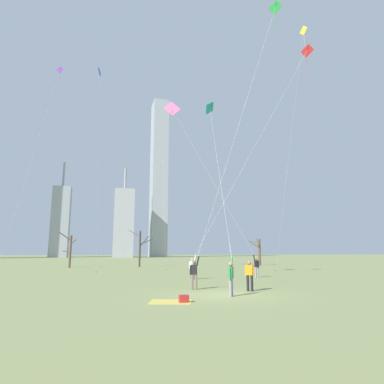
{
  "coord_description": "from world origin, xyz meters",
  "views": [
    {
      "loc": [
        -5.93,
        -16.16,
        2.13
      ],
      "look_at": [
        0.0,
        6.0,
        6.26
      ],
      "focal_mm": 30.99,
      "sensor_mm": 36.0,
      "label": 1
    }
  ],
  "objects_px": {
    "kite_flyer_foreground_right_red": "(216,223)",
    "bare_tree_far_right_edge": "(140,247)",
    "kite_flyer_midfield_right_pink": "(236,227)",
    "bare_tree_right_of_center": "(70,250)",
    "distant_kite_drifting_right_yellow": "(301,54)",
    "distant_kite_high_overhead_white": "(162,171)",
    "bystander_strolling_midfield": "(250,274)",
    "kite_flyer_far_back_teal": "(224,219)",
    "bare_tree_rightmost": "(259,251)",
    "distant_kite_low_near_trees_blue": "(99,94)",
    "kite_flyer_midfield_left_green": "(206,233)",
    "distant_kite_drifting_left_purple": "(53,92)",
    "picnic_spot": "(178,300)"
  },
  "relations": [
    {
      "from": "kite_flyer_midfield_right_pink",
      "to": "distant_kite_drifting_left_purple",
      "type": "xyz_separation_m",
      "value": [
        -17.92,
        16.69,
        18.13
      ]
    },
    {
      "from": "distant_kite_drifting_left_purple",
      "to": "bystander_strolling_midfield",
      "type": "bearing_deg",
      "value": -59.78
    },
    {
      "from": "bare_tree_far_right_edge",
      "to": "bare_tree_right_of_center",
      "type": "xyz_separation_m",
      "value": [
        -9.43,
        -0.57,
        -0.37
      ]
    },
    {
      "from": "kite_flyer_far_back_teal",
      "to": "distant_kite_low_near_trees_blue",
      "type": "relative_size",
      "value": 0.76
    },
    {
      "from": "kite_flyer_foreground_right_red",
      "to": "bare_tree_far_right_edge",
      "type": "distance_m",
      "value": 23.3
    },
    {
      "from": "kite_flyer_midfield_left_green",
      "to": "bare_tree_rightmost",
      "type": "distance_m",
      "value": 35.19
    },
    {
      "from": "kite_flyer_far_back_teal",
      "to": "bystander_strolling_midfield",
      "type": "distance_m",
      "value": 3.34
    },
    {
      "from": "kite_flyer_midfield_right_pink",
      "to": "bystander_strolling_midfield",
      "type": "xyz_separation_m",
      "value": [
        -2.97,
        -8.99,
        -3.25
      ]
    },
    {
      "from": "distant_kite_low_near_trees_blue",
      "to": "kite_flyer_midfield_right_pink",
      "type": "bearing_deg",
      "value": -26.85
    },
    {
      "from": "kite_flyer_midfield_left_green",
      "to": "bare_tree_rightmost",
      "type": "xyz_separation_m",
      "value": [
        18.22,
        30.09,
        -0.92
      ]
    },
    {
      "from": "distant_kite_drifting_left_purple",
      "to": "distant_kite_low_near_trees_blue",
      "type": "height_order",
      "value": "distant_kite_drifting_left_purple"
    },
    {
      "from": "distant_kite_drifting_right_yellow",
      "to": "bare_tree_rightmost",
      "type": "bearing_deg",
      "value": 80.43
    },
    {
      "from": "picnic_spot",
      "to": "bare_tree_rightmost",
      "type": "distance_m",
      "value": 40.31
    },
    {
      "from": "kite_flyer_midfield_left_green",
      "to": "bare_tree_rightmost",
      "type": "relative_size",
      "value": 4.55
    },
    {
      "from": "kite_flyer_midfield_right_pink",
      "to": "bare_tree_right_of_center",
      "type": "xyz_separation_m",
      "value": [
        -15.04,
        21.46,
        -1.78
      ]
    },
    {
      "from": "distant_kite_high_overhead_white",
      "to": "bystander_strolling_midfield",
      "type": "bearing_deg",
      "value": -89.38
    },
    {
      "from": "kite_flyer_far_back_teal",
      "to": "kite_flyer_midfield_left_green",
      "type": "bearing_deg",
      "value": 133.66
    },
    {
      "from": "bare_tree_far_right_edge",
      "to": "bare_tree_rightmost",
      "type": "bearing_deg",
      "value": 1.65
    },
    {
      "from": "distant_kite_drifting_left_purple",
      "to": "picnic_spot",
      "type": "distance_m",
      "value": 37.6
    },
    {
      "from": "kite_flyer_midfield_left_green",
      "to": "distant_kite_low_near_trees_blue",
      "type": "bearing_deg",
      "value": 116.96
    },
    {
      "from": "kite_flyer_midfield_left_green",
      "to": "bare_tree_right_of_center",
      "type": "xyz_separation_m",
      "value": [
        -10.05,
        28.98,
        -0.8
      ]
    },
    {
      "from": "kite_flyer_foreground_right_red",
      "to": "kite_flyer_far_back_teal",
      "type": "relative_size",
      "value": 1.37
    },
    {
      "from": "distant_kite_low_near_trees_blue",
      "to": "bare_tree_right_of_center",
      "type": "height_order",
      "value": "distant_kite_low_near_trees_blue"
    },
    {
      "from": "bare_tree_far_right_edge",
      "to": "bare_tree_right_of_center",
      "type": "relative_size",
      "value": 1.1
    },
    {
      "from": "distant_kite_high_overhead_white",
      "to": "distant_kite_drifting_left_purple",
      "type": "xyz_separation_m",
      "value": [
        -14.65,
        -1.85,
        9.0
      ]
    },
    {
      "from": "bare_tree_rightmost",
      "to": "kite_flyer_midfield_left_green",
      "type": "bearing_deg",
      "value": -121.19
    },
    {
      "from": "kite_flyer_foreground_right_red",
      "to": "bare_tree_right_of_center",
      "type": "distance_m",
      "value": 25.94
    },
    {
      "from": "kite_flyer_foreground_right_red",
      "to": "kite_flyer_far_back_teal",
      "type": "bearing_deg",
      "value": -105.54
    },
    {
      "from": "distant_kite_high_overhead_white",
      "to": "bare_tree_far_right_edge",
      "type": "xyz_separation_m",
      "value": [
        -2.34,
        3.49,
        -10.55
      ]
    },
    {
      "from": "kite_flyer_foreground_right_red",
      "to": "distant_kite_high_overhead_white",
      "type": "bearing_deg",
      "value": 93.32
    },
    {
      "from": "kite_flyer_midfield_left_green",
      "to": "bare_tree_far_right_edge",
      "type": "xyz_separation_m",
      "value": [
        -0.62,
        29.55,
        -0.43
      ]
    },
    {
      "from": "kite_flyer_foreground_right_red",
      "to": "bare_tree_rightmost",
      "type": "height_order",
      "value": "kite_flyer_foreground_right_red"
    },
    {
      "from": "kite_flyer_foreground_right_red",
      "to": "picnic_spot",
      "type": "height_order",
      "value": "kite_flyer_foreground_right_red"
    },
    {
      "from": "bystander_strolling_midfield",
      "to": "bare_tree_rightmost",
      "type": "xyz_separation_m",
      "value": [
        16.2,
        31.56,
        1.35
      ]
    },
    {
      "from": "kite_flyer_far_back_teal",
      "to": "distant_kite_high_overhead_white",
      "type": "distance_m",
      "value": 28.48
    },
    {
      "from": "kite_flyer_far_back_teal",
      "to": "bystander_strolling_midfield",
      "type": "height_order",
      "value": "kite_flyer_far_back_teal"
    },
    {
      "from": "kite_flyer_midfield_left_green",
      "to": "bare_tree_right_of_center",
      "type": "relative_size",
      "value": 4.1
    },
    {
      "from": "distant_kite_low_near_trees_blue",
      "to": "distant_kite_drifting_right_yellow",
      "type": "bearing_deg",
      "value": -5.68
    },
    {
      "from": "kite_flyer_foreground_right_red",
      "to": "distant_kite_drifting_right_yellow",
      "type": "height_order",
      "value": "distant_kite_drifting_right_yellow"
    },
    {
      "from": "kite_flyer_midfield_left_green",
      "to": "bare_tree_far_right_edge",
      "type": "distance_m",
      "value": 29.56
    },
    {
      "from": "bystander_strolling_midfield",
      "to": "picnic_spot",
      "type": "relative_size",
      "value": 0.76
    },
    {
      "from": "kite_flyer_far_back_teal",
      "to": "distant_kite_drifting_right_yellow",
      "type": "relative_size",
      "value": 0.55
    },
    {
      "from": "kite_flyer_foreground_right_red",
      "to": "distant_kite_drifting_right_yellow",
      "type": "distance_m",
      "value": 23.92
    },
    {
      "from": "distant_kite_drifting_right_yellow",
      "to": "bare_tree_far_right_edge",
      "type": "distance_m",
      "value": 32.32
    },
    {
      "from": "bystander_strolling_midfield",
      "to": "distant_kite_high_overhead_white",
      "type": "relative_size",
      "value": 0.11
    },
    {
      "from": "distant_kite_drifting_right_yellow",
      "to": "distant_kite_low_near_trees_blue",
      "type": "distance_m",
      "value": 23.04
    },
    {
      "from": "kite_flyer_far_back_teal",
      "to": "bare_tree_rightmost",
      "type": "bearing_deg",
      "value": 60.6
    },
    {
      "from": "bystander_strolling_midfield",
      "to": "bare_tree_right_of_center",
      "type": "height_order",
      "value": "bare_tree_right_of_center"
    },
    {
      "from": "kite_flyer_foreground_right_red",
      "to": "distant_kite_drifting_left_purple",
      "type": "distance_m",
      "value": 29.7
    },
    {
      "from": "distant_kite_high_overhead_white",
      "to": "distant_kite_drifting_left_purple",
      "type": "distance_m",
      "value": 17.29
    }
  ]
}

